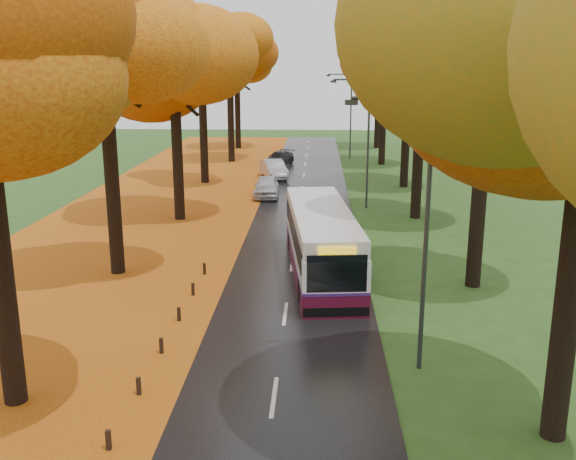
# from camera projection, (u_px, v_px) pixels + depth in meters

# --- Properties ---
(road) EXTENTS (6.50, 90.00, 0.04)m
(road) POSITION_uv_depth(u_px,v_px,m) (297.00, 226.00, 35.75)
(road) COLOR black
(road) RESTS_ON ground
(centre_line) EXTENTS (0.12, 90.00, 0.01)m
(centre_line) POSITION_uv_depth(u_px,v_px,m) (297.00, 226.00, 35.74)
(centre_line) COLOR silver
(centre_line) RESTS_ON road
(leaf_verge) EXTENTS (12.00, 90.00, 0.02)m
(leaf_verge) POSITION_uv_depth(u_px,v_px,m) (138.00, 225.00, 36.15)
(leaf_verge) COLOR maroon
(leaf_verge) RESTS_ON ground
(leaf_drift) EXTENTS (0.90, 90.00, 0.01)m
(leaf_drift) POSITION_uv_depth(u_px,v_px,m) (243.00, 225.00, 35.88)
(leaf_drift) COLOR #C27E13
(leaf_drift) RESTS_ON road
(trees_left) EXTENTS (9.20, 74.00, 13.88)m
(trees_left) POSITION_uv_depth(u_px,v_px,m) (170.00, 50.00, 35.68)
(trees_left) COLOR black
(trees_left) RESTS_ON ground
(trees_right) EXTENTS (9.30, 74.20, 13.96)m
(trees_right) POSITION_uv_depth(u_px,v_px,m) (431.00, 47.00, 34.86)
(trees_right) COLOR black
(trees_right) RESTS_ON ground
(bollard_row) EXTENTS (0.11, 23.51, 0.52)m
(bollard_row) POSITION_uv_depth(u_px,v_px,m) (125.00, 411.00, 16.22)
(bollard_row) COLOR black
(bollard_row) RESTS_ON ground
(streetlamp_near) EXTENTS (2.45, 0.18, 8.00)m
(streetlamp_near) POSITION_uv_depth(u_px,v_px,m) (418.00, 214.00, 17.95)
(streetlamp_near) COLOR #333538
(streetlamp_near) RESTS_ON ground
(streetlamp_mid) EXTENTS (2.45, 0.18, 8.00)m
(streetlamp_mid) POSITION_uv_depth(u_px,v_px,m) (364.00, 133.00, 39.23)
(streetlamp_mid) COLOR #333538
(streetlamp_mid) RESTS_ON ground
(streetlamp_far) EXTENTS (2.45, 0.18, 8.00)m
(streetlamp_far) POSITION_uv_depth(u_px,v_px,m) (348.00, 109.00, 60.51)
(streetlamp_far) COLOR #333538
(streetlamp_far) RESTS_ON ground
(bus) EXTENTS (3.47, 10.80, 2.79)m
(bus) POSITION_uv_depth(u_px,v_px,m) (321.00, 240.00, 27.38)
(bus) COLOR #470B20
(bus) RESTS_ON road
(car_white) EXTENTS (1.78, 4.13, 1.39)m
(car_white) POSITION_uv_depth(u_px,v_px,m) (266.00, 187.00, 43.52)
(car_white) COLOR silver
(car_white) RESTS_ON road
(car_silver) EXTENTS (2.68, 4.60, 1.43)m
(car_silver) POSITION_uv_depth(u_px,v_px,m) (274.00, 169.00, 50.65)
(car_silver) COLOR #929499
(car_silver) RESTS_ON road
(car_dark) EXTENTS (2.96, 4.44, 1.19)m
(car_dark) POSITION_uv_depth(u_px,v_px,m) (279.00, 158.00, 57.36)
(car_dark) COLOR black
(car_dark) RESTS_ON road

